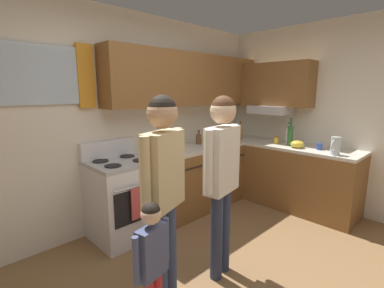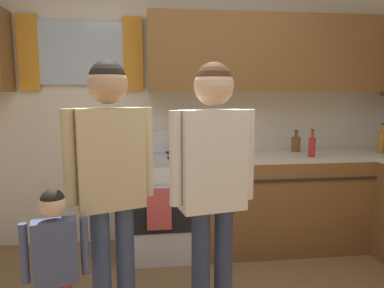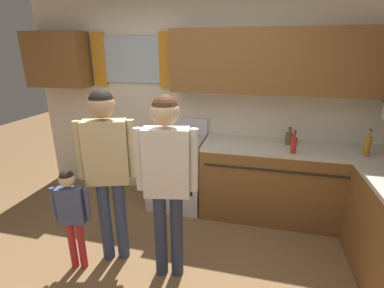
{
  "view_description": "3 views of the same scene",
  "coord_description": "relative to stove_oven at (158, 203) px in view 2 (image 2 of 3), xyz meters",
  "views": [
    {
      "loc": [
        -1.73,
        -1.13,
        1.67
      ],
      "look_at": [
        0.17,
        0.81,
        1.14
      ],
      "focal_mm": 25.83,
      "sensor_mm": 36.0,
      "label": 1
    },
    {
      "loc": [
        -0.31,
        -1.62,
        1.47
      ],
      "look_at": [
        0.02,
        1.0,
        1.08
      ],
      "focal_mm": 33.5,
      "sensor_mm": 36.0,
      "label": 2
    },
    {
      "loc": [
        0.74,
        -1.64,
        1.94
      ],
      "look_at": [
        0.18,
        0.68,
        1.14
      ],
      "focal_mm": 26.3,
      "sensor_mm": 36.0,
      "label": 3
    }
  ],
  "objects": [
    {
      "name": "back_wall_unit",
      "position": [
        0.34,
        0.27,
        1.04
      ],
      "size": [
        4.6,
        0.42,
        2.6
      ],
      "color": "silver",
      "rests_on": "ground"
    },
    {
      "name": "kitchen_counter_run",
      "position": [
        1.76,
        -0.44,
        -0.02
      ],
      "size": [
        2.17,
        2.13,
        0.9
      ],
      "color": "brown",
      "rests_on": "ground"
    },
    {
      "name": "stove_oven",
      "position": [
        0.0,
        0.0,
        0.0
      ],
      "size": [
        0.67,
        0.67,
        1.1
      ],
      "color": "silver",
      "rests_on": "ground"
    },
    {
      "name": "bottle_oil_amber",
      "position": [
        2.07,
        -0.12,
        0.54
      ],
      "size": [
        0.06,
        0.06,
        0.29
      ],
      "color": "#B27223",
      "rests_on": "kitchen_counter_run"
    },
    {
      "name": "bottle_squat_brown",
      "position": [
        1.32,
        0.08,
        0.51
      ],
      "size": [
        0.08,
        0.08,
        0.21
      ],
      "color": "brown",
      "rests_on": "kitchen_counter_run"
    },
    {
      "name": "bottle_sauce_red",
      "position": [
        1.35,
        -0.21,
        0.53
      ],
      "size": [
        0.06,
        0.06,
        0.25
      ],
      "color": "red",
      "rests_on": "kitchen_counter_run"
    },
    {
      "name": "adult_holding_child",
      "position": [
        -0.29,
        -1.14,
        0.57
      ],
      "size": [
        0.48,
        0.27,
        1.64
      ],
      "color": "#38476B",
      "rests_on": "ground"
    },
    {
      "name": "adult_in_plaid",
      "position": [
        0.28,
        -1.22,
        0.56
      ],
      "size": [
        0.5,
        0.22,
        1.63
      ],
      "color": "#2D3856",
      "rests_on": "ground"
    },
    {
      "name": "small_child",
      "position": [
        -0.56,
        -1.35,
        0.15
      ],
      "size": [
        0.32,
        0.14,
        0.99
      ],
      "color": "red",
      "rests_on": "ground"
    }
  ]
}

